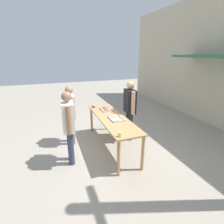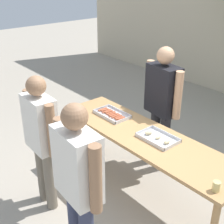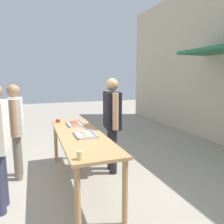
# 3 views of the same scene
# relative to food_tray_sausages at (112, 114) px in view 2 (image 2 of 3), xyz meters

# --- Properties ---
(ground_plane) EXTENTS (24.00, 24.00, 0.00)m
(ground_plane) POSITION_rel_food_tray_sausages_xyz_m (0.64, -0.04, -0.90)
(ground_plane) COLOR #A39989
(serving_table) EXTENTS (2.48, 0.70, 0.88)m
(serving_table) POSITION_rel_food_tray_sausages_xyz_m (0.64, -0.04, -0.12)
(serving_table) COLOR tan
(serving_table) RESTS_ON ground
(food_tray_sausages) EXTENTS (0.47, 0.29, 0.04)m
(food_tray_sausages) POSITION_rel_food_tray_sausages_xyz_m (0.00, 0.00, 0.00)
(food_tray_sausages) COLOR silver
(food_tray_sausages) RESTS_ON serving_table
(food_tray_buns) EXTENTS (0.45, 0.30, 0.06)m
(food_tray_buns) POSITION_rel_food_tray_sausages_xyz_m (0.81, -0.00, 0.00)
(food_tray_buns) COLOR silver
(food_tray_buns) RESTS_ON serving_table
(condiment_jar_mustard) EXTENTS (0.07, 0.07, 0.07)m
(condiment_jar_mustard) POSITION_rel_food_tray_sausages_xyz_m (-0.46, -0.28, 0.02)
(condiment_jar_mustard) COLOR gold
(condiment_jar_mustard) RESTS_ON serving_table
(condiment_jar_ketchup) EXTENTS (0.07, 0.07, 0.07)m
(condiment_jar_ketchup) POSITION_rel_food_tray_sausages_xyz_m (-0.36, -0.28, 0.02)
(condiment_jar_ketchup) COLOR #B22319
(condiment_jar_ketchup) RESTS_ON serving_table
(beer_cup) EXTENTS (0.07, 0.07, 0.10)m
(beer_cup) POSITION_rel_food_tray_sausages_xyz_m (1.75, -0.28, 0.03)
(beer_cup) COLOR #DBC67A
(beer_cup) RESTS_ON serving_table
(person_server_behind_table) EXTENTS (0.67, 0.31, 1.76)m
(person_server_behind_table) POSITION_rel_food_tray_sausages_xyz_m (0.31, 0.63, 0.15)
(person_server_behind_table) COLOR #232328
(person_server_behind_table) RESTS_ON ground
(person_customer_holding_hotdog) EXTENTS (0.62, 0.25, 1.66)m
(person_customer_holding_hotdog) POSITION_rel_food_tray_sausages_xyz_m (-0.00, -1.04, 0.09)
(person_customer_holding_hotdog) COLOR #756B5B
(person_customer_holding_hotdog) RESTS_ON ground
(person_customer_with_cup) EXTENTS (0.67, 0.28, 1.72)m
(person_customer_with_cup) POSITION_rel_food_tray_sausages_xyz_m (0.96, -1.20, 0.12)
(person_customer_with_cup) COLOR #333851
(person_customer_with_cup) RESTS_ON ground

